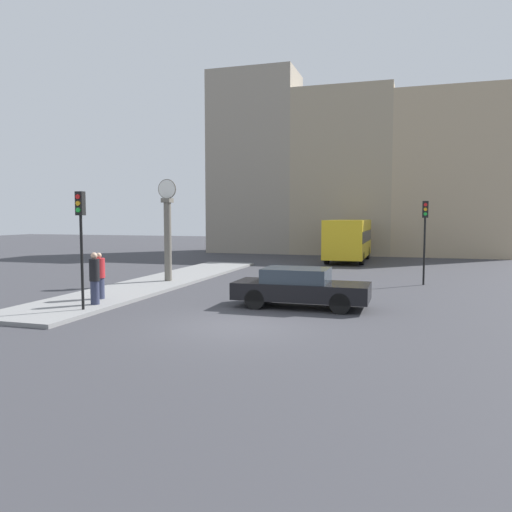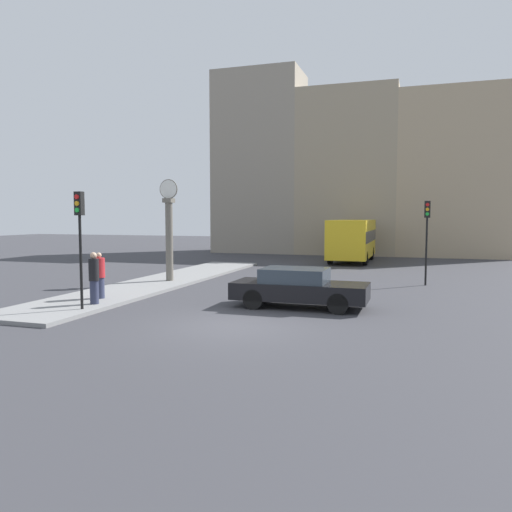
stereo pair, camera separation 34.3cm
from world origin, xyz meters
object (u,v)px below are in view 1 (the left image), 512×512
Objects in this scene: sedan_car at (300,287)px; street_clock at (168,232)px; pedestrian_black_jacket at (95,278)px; bus_distant at (348,238)px; traffic_light_near at (81,225)px; traffic_light_far at (425,225)px; pedestrian_red_top at (99,276)px.

street_clock reaches higher than sedan_car.
bus_distant is at bearing 72.97° from pedestrian_black_jacket.
sedan_car is 0.62× the size of bus_distant.
traffic_light_near reaches higher than traffic_light_far.
traffic_light_near is 14.92m from traffic_light_far.
pedestrian_red_top is at bearing -109.38° from bus_distant.
sedan_car is 1.20× the size of traffic_light_far.
sedan_car is at bearing 18.19° from pedestrian_black_jacket.
street_clock is (-7.19, 4.26, 1.73)m from sedan_car.
bus_distant is 20.51m from pedestrian_red_top.
traffic_light_far is 2.15× the size of pedestrian_black_jacket.
pedestrian_red_top is at bearing -171.15° from sedan_car.
traffic_light_near is at bearing -136.01° from traffic_light_far.
pedestrian_red_top is 1.21m from pedestrian_black_jacket.
traffic_light_far is (4.68, -10.98, 1.10)m from bus_distant.
pedestrian_red_top is (-6.80, -19.33, -0.68)m from bus_distant.
pedestrian_black_jacket is (-6.68, -2.20, 0.33)m from sedan_car.
sedan_car is 7.33m from pedestrian_red_top.
street_clock reaches higher than bus_distant.
street_clock reaches higher than traffic_light_near.
bus_distant is 15.52m from street_clock.
pedestrian_red_top is (-11.48, -8.36, -1.78)m from traffic_light_far.
sedan_car is at bearing -30.65° from street_clock.
bus_distant is at bearing 64.14° from street_clock.
sedan_car is 7.04m from pedestrian_black_jacket.
traffic_light_far is 14.54m from pedestrian_black_jacket.
sedan_car is 18.24m from bus_distant.
traffic_light_near is 2.13× the size of pedestrian_black_jacket.
street_clock reaches higher than pedestrian_red_top.
pedestrian_black_jacket is at bearing -62.72° from pedestrian_red_top.
traffic_light_near is 2.06m from pedestrian_black_jacket.
traffic_light_far is at bearing 59.55° from sedan_car.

